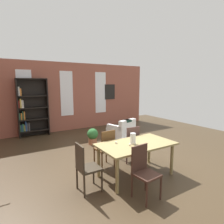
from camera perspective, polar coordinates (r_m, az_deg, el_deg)
ground_plane at (r=4.87m, az=4.10°, el=-16.35°), size 11.41×11.41×0.00m
back_wall_brick at (r=8.45m, az=-13.66°, el=4.47°), size 8.07×0.12×2.94m
window_pane_0 at (r=8.02m, az=-24.86°, el=4.74°), size 0.55×0.02×1.91m
window_pane_1 at (r=8.37m, az=-13.54°, el=5.44°), size 0.55×0.02×1.91m
window_pane_2 at (r=9.02m, az=-3.47°, el=5.89°), size 0.55×0.02×1.91m
dining_table at (r=4.26m, az=7.30°, el=-10.49°), size 1.68×0.95×0.75m
vase_on_table at (r=4.14m, az=6.36°, el=-8.00°), size 0.12×0.12×0.24m
tealight_candle_0 at (r=4.12m, az=6.53°, el=-9.54°), size 0.04×0.04×0.04m
tealight_candle_1 at (r=4.18m, az=1.26°, el=-9.26°), size 0.04×0.04×0.04m
tealight_candle_2 at (r=4.06m, az=5.43°, el=-9.84°), size 0.04×0.04×0.04m
dining_chair_near_left at (r=3.59m, az=9.55°, el=-16.92°), size 0.44×0.44×0.95m
dining_chair_head_left at (r=3.73m, az=-8.05°, el=-15.88°), size 0.40×0.40×0.95m
dining_chair_far_left at (r=4.66m, az=-1.89°, el=-10.68°), size 0.43×0.43×0.95m
dining_chair_far_right at (r=5.05m, az=5.60°, el=-9.17°), size 0.42×0.42×0.95m
bookshelf_tall at (r=7.90m, az=-23.42°, el=1.01°), size 1.11×0.32×2.25m
armchair_white at (r=7.11m, az=2.98°, el=-5.80°), size 0.97×0.97×0.75m
potted_plant_by_shelf at (r=6.47m, az=-5.88°, el=-7.17°), size 0.37×0.37×0.54m
striped_rug at (r=6.87m, az=6.60°, el=-8.75°), size 1.38×1.05×0.01m
framed_picture at (r=9.26m, az=-0.69°, el=6.12°), size 0.56×0.03×0.72m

